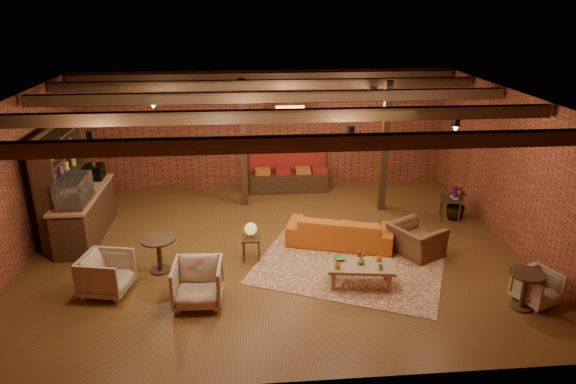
{
  "coord_description": "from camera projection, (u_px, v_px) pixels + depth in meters",
  "views": [
    {
      "loc": [
        -0.56,
        -9.68,
        4.99
      ],
      "look_at": [
        0.3,
        0.2,
        1.22
      ],
      "focal_mm": 32.0,
      "sensor_mm": 36.0,
      "label": 1
    }
  ],
  "objects": [
    {
      "name": "round_table_right",
      "position": [
        525.0,
        285.0,
        8.63
      ],
      "size": [
        0.58,
        0.58,
        0.68
      ],
      "color": "black",
      "rests_on": "floor"
    },
    {
      "name": "side_table_lamp",
      "position": [
        251.0,
        232.0,
        10.26
      ],
      "size": [
        0.39,
        0.39,
        0.79
      ],
      "rotation": [
        0.0,
        0.0,
        -0.03
      ],
      "color": "black",
      "rests_on": "floor"
    },
    {
      "name": "wall_back",
      "position": [
        265.0,
        130.0,
        13.98
      ],
      "size": [
        10.0,
        0.02,
        3.2
      ],
      "primitive_type": "cube",
      "color": "brown",
      "rests_on": "ground"
    },
    {
      "name": "sofa",
      "position": [
        340.0,
        230.0,
        10.95
      ],
      "size": [
        2.39,
        1.49,
        0.65
      ],
      "primitive_type": "imported",
      "rotation": [
        0.0,
        0.0,
        2.84
      ],
      "color": "#AC5318",
      "rests_on": "floor"
    },
    {
      "name": "rug",
      "position": [
        349.0,
        265.0,
        10.18
      ],
      "size": [
        4.34,
        3.92,
        0.01
      ],
      "primitive_type": "cube",
      "rotation": [
        0.0,
        0.0,
        -0.42
      ],
      "color": "maroon",
      "rests_on": "floor"
    },
    {
      "name": "round_table_left",
      "position": [
        159.0,
        249.0,
        9.82
      ],
      "size": [
        0.66,
        0.66,
        0.69
      ],
      "color": "black",
      "rests_on": "floor"
    },
    {
      "name": "wall_left",
      "position": [
        15.0,
        186.0,
        9.85
      ],
      "size": [
        0.02,
        8.0,
        3.2
      ],
      "primitive_type": "cube",
      "color": "brown",
      "rests_on": "ground"
    },
    {
      "name": "armchair_far",
      "position": [
        537.0,
        286.0,
        8.85
      ],
      "size": [
        0.81,
        0.79,
        0.65
      ],
      "primitive_type": "imported",
      "rotation": [
        0.0,
        0.0,
        0.4
      ],
      "color": "beige",
      "rests_on": "floor"
    },
    {
      "name": "service_sign",
      "position": [
        290.0,
        109.0,
        12.93
      ],
      "size": [
        0.86,
        0.06,
        0.3
      ],
      "primitive_type": "cube",
      "color": "#FF4819",
      "rests_on": "ceiling"
    },
    {
      "name": "side_table_book",
      "position": [
        451.0,
        200.0,
        12.14
      ],
      "size": [
        0.6,
        0.6,
        0.57
      ],
      "rotation": [
        0.0,
        0.0,
        -0.28
      ],
      "color": "black",
      "rests_on": "floor"
    },
    {
      "name": "armchair_b",
      "position": [
        198.0,
        281.0,
        8.8
      ],
      "size": [
        0.85,
        0.8,
        0.85
      ],
      "primitive_type": "imported",
      "rotation": [
        0.0,
        0.0,
        -0.04
      ],
      "color": "beige",
      "rests_on": "floor"
    },
    {
      "name": "plant_tall",
      "position": [
        460.0,
        172.0,
        11.9
      ],
      "size": [
        1.77,
        1.77,
        2.4
      ],
      "primitive_type": "imported",
      "rotation": [
        0.0,
        0.0,
        0.41
      ],
      "color": "#4C7F4C",
      "rests_on": "floor"
    },
    {
      "name": "service_counter",
      "position": [
        83.0,
        203.0,
        11.14
      ],
      "size": [
        0.8,
        2.5,
        1.6
      ],
      "primitive_type": null,
      "color": "black",
      "rests_on": "ground"
    },
    {
      "name": "ceiling_spotlights",
      "position": [
        273.0,
        116.0,
        9.81
      ],
      "size": [
        6.4,
        4.4,
        0.28
      ],
      "primitive_type": null,
      "color": "black",
      "rests_on": "ceiling"
    },
    {
      "name": "armchair_a",
      "position": [
        106.0,
        272.0,
        9.13
      ],
      "size": [
        0.89,
        0.93,
        0.82
      ],
      "primitive_type": "imported",
      "rotation": [
        0.0,
        0.0,
        1.36
      ],
      "color": "beige",
      "rests_on": "floor"
    },
    {
      "name": "coffee_table",
      "position": [
        360.0,
        267.0,
        9.38
      ],
      "size": [
        1.27,
        0.76,
        0.66
      ],
      "rotation": [
        0.0,
        0.0,
        -0.14
      ],
      "color": "#916243",
      "rests_on": "floor"
    },
    {
      "name": "wall_front",
      "position": [
        293.0,
        281.0,
        6.54
      ],
      "size": [
        10.0,
        0.02,
        3.2
      ],
      "primitive_type": "cube",
      "color": "brown",
      "rests_on": "ground"
    },
    {
      "name": "banquette",
      "position": [
        288.0,
        173.0,
        14.0
      ],
      "size": [
        2.1,
        0.7,
        1.0
      ],
      "primitive_type": null,
      "color": "maroon",
      "rests_on": "ground"
    },
    {
      "name": "armchair_right",
      "position": [
        416.0,
        235.0,
        10.49
      ],
      "size": [
        1.04,
        1.18,
        0.86
      ],
      "primitive_type": "imported",
      "rotation": [
        0.0,
        0.0,
        2.07
      ],
      "color": "brown",
      "rests_on": "floor"
    },
    {
      "name": "plant_counter",
      "position": [
        88.0,
        182.0,
        11.19
      ],
      "size": [
        0.35,
        0.39,
        0.3
      ],
      "primitive_type": "imported",
      "color": "#337F33",
      "rests_on": "service_counter"
    },
    {
      "name": "wall_right",
      "position": [
        514.0,
        171.0,
        10.67
      ],
      "size": [
        0.02,
        8.0,
        3.2
      ],
      "primitive_type": "cube",
      "color": "brown",
      "rests_on": "ground"
    },
    {
      "name": "ceiling_pipe",
      "position": [
        269.0,
        101.0,
        11.3
      ],
      "size": [
        9.6,
        0.12,
        0.12
      ],
      "primitive_type": "cylinder",
      "rotation": [
        0.0,
        1.57,
        0.0
      ],
      "color": "black",
      "rests_on": "ceiling"
    },
    {
      "name": "ceiling",
      "position": [
        273.0,
        98.0,
        9.69
      ],
      "size": [
        10.0,
        8.0,
        0.02
      ],
      "primitive_type": "cube",
      "color": "black",
      "rests_on": "wall_back"
    },
    {
      "name": "floor",
      "position": [
        275.0,
        250.0,
        10.83
      ],
      "size": [
        10.0,
        10.0,
        0.0
      ],
      "primitive_type": "plane",
      "color": "#3E280F",
      "rests_on": "ground"
    },
    {
      "name": "post_right",
      "position": [
        385.0,
        147.0,
        12.35
      ],
      "size": [
        0.16,
        0.16,
        3.2
      ],
      "primitive_type": "cube",
      "color": "black",
      "rests_on": "ground"
    },
    {
      "name": "shelving_hutch",
      "position": [
        63.0,
        185.0,
        11.06
      ],
      "size": [
        0.52,
        2.0,
        2.4
      ],
      "primitive_type": null,
      "color": "black",
      "rests_on": "ground"
    },
    {
      "name": "ceiling_beams",
      "position": [
        273.0,
        105.0,
        9.73
      ],
      "size": [
        9.8,
        6.4,
        0.22
      ],
      "primitive_type": null,
      "color": "black",
      "rests_on": "ceiling"
    },
    {
      "name": "post_left",
      "position": [
        243.0,
        144.0,
        12.63
      ],
      "size": [
        0.16,
        0.16,
        3.2
      ],
      "primitive_type": "cube",
      "color": "black",
      "rests_on": "ground"
    }
  ]
}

